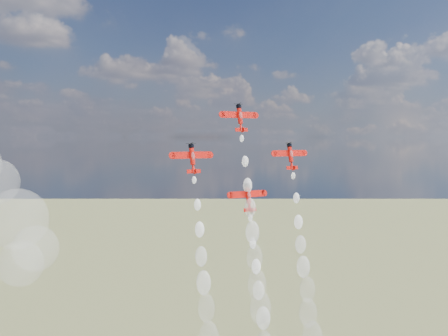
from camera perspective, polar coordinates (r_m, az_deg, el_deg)
name	(u,v)px	position (r m, az deg, el deg)	size (l,w,h in m)	color
plane_lead	(240,117)	(138.38, 1.74, 5.55)	(10.45, 3.64, 7.39)	red
plane_left	(192,158)	(129.27, -3.47, 1.12)	(10.45, 3.64, 7.39)	red
plane_right	(291,156)	(145.06, 7.25, 1.35)	(10.45, 3.64, 7.39)	red
plane_slot	(248,197)	(135.54, 2.66, -3.14)	(10.45, 3.64, 7.39)	red
smoke_trail_lead	(256,273)	(135.50, 3.55, -11.36)	(5.22, 12.20, 45.74)	white
smoke_trail_left	(207,325)	(129.46, -1.84, -16.75)	(5.15, 11.76, 45.57)	white
smoke_trail_right	(308,304)	(145.29, 9.14, -14.42)	(5.11, 12.06, 45.39)	white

